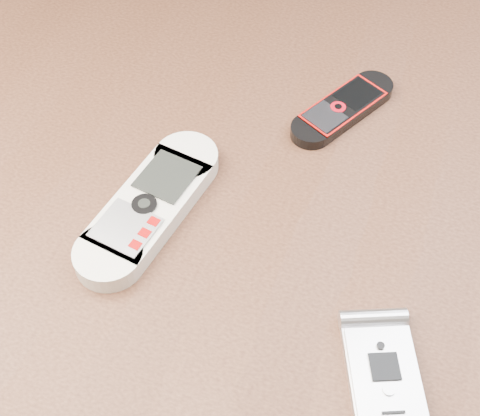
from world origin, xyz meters
name	(u,v)px	position (x,y,z in m)	size (l,w,h in m)	color
table	(235,276)	(0.00, 0.00, 0.64)	(1.20, 0.80, 0.75)	black
nokia_white	(150,206)	(-0.07, -0.02, 0.76)	(0.06, 0.18, 0.02)	silver
nokia_black_red	(343,108)	(0.06, 0.15, 0.76)	(0.04, 0.13, 0.01)	black
motorola_razr	(384,374)	(0.16, -0.11, 0.76)	(0.05, 0.10, 0.02)	silver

